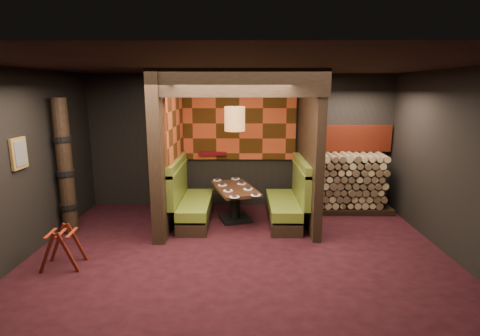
% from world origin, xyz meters
% --- Properties ---
extents(floor, '(6.50, 5.50, 0.02)m').
position_xyz_m(floor, '(0.00, 0.00, -0.01)').
color(floor, black).
rests_on(floor, ground).
extents(ceiling, '(6.50, 5.50, 0.02)m').
position_xyz_m(ceiling, '(0.00, 0.00, 2.86)').
color(ceiling, black).
rests_on(ceiling, ground).
extents(wall_back, '(6.50, 0.02, 2.85)m').
position_xyz_m(wall_back, '(0.00, 2.76, 1.43)').
color(wall_back, black).
rests_on(wall_back, ground).
extents(wall_front, '(6.50, 0.02, 2.85)m').
position_xyz_m(wall_front, '(0.00, -2.76, 1.43)').
color(wall_front, black).
rests_on(wall_front, ground).
extents(wall_left, '(0.02, 5.50, 2.85)m').
position_xyz_m(wall_left, '(-3.26, 0.00, 1.43)').
color(wall_left, black).
rests_on(wall_left, ground).
extents(wall_right, '(0.02, 5.50, 2.85)m').
position_xyz_m(wall_right, '(3.26, 0.00, 1.43)').
color(wall_right, black).
rests_on(wall_right, ground).
extents(partition_left, '(0.20, 2.20, 2.85)m').
position_xyz_m(partition_left, '(-1.35, 1.65, 1.43)').
color(partition_left, black).
rests_on(partition_left, floor).
extents(partition_right, '(0.15, 2.10, 2.85)m').
position_xyz_m(partition_right, '(1.30, 1.70, 1.43)').
color(partition_right, black).
rests_on(partition_right, floor).
extents(header_beam, '(2.85, 0.18, 0.44)m').
position_xyz_m(header_beam, '(-0.02, 0.70, 2.63)').
color(header_beam, black).
rests_on(header_beam, partition_left).
extents(tapa_back_panel, '(2.40, 0.06, 1.55)m').
position_xyz_m(tapa_back_panel, '(-0.02, 2.71, 1.82)').
color(tapa_back_panel, '#AD3C1C').
rests_on(tapa_back_panel, wall_back).
extents(tapa_side_panel, '(0.04, 1.85, 1.45)m').
position_xyz_m(tapa_side_panel, '(-1.23, 1.82, 1.85)').
color(tapa_side_panel, '#AD3C1C').
rests_on(tapa_side_panel, partition_left).
extents(lacquer_shelf, '(0.60, 0.12, 0.07)m').
position_xyz_m(lacquer_shelf, '(-0.60, 2.65, 1.18)').
color(lacquer_shelf, '#520911').
rests_on(lacquer_shelf, wall_back).
extents(booth_bench_left, '(0.68, 1.60, 1.14)m').
position_xyz_m(booth_bench_left, '(-0.96, 1.65, 0.40)').
color(booth_bench_left, black).
rests_on(booth_bench_left, floor).
extents(booth_bench_right, '(0.68, 1.60, 1.14)m').
position_xyz_m(booth_bench_right, '(0.93, 1.65, 0.40)').
color(booth_bench_right, black).
rests_on(booth_bench_right, floor).
extents(dining_table, '(1.03, 1.41, 0.67)m').
position_xyz_m(dining_table, '(-0.10, 1.76, 0.43)').
color(dining_table, black).
rests_on(dining_table, floor).
extents(place_settings, '(0.94, 1.54, 0.03)m').
position_xyz_m(place_settings, '(-0.10, 1.76, 0.68)').
color(place_settings, white).
rests_on(place_settings, dining_table).
extents(pendant_lamp, '(0.38, 0.38, 1.08)m').
position_xyz_m(pendant_lamp, '(-0.10, 1.71, 2.00)').
color(pendant_lamp, '#9F6936').
rests_on(pendant_lamp, ceiling).
extents(framed_picture, '(0.05, 0.36, 0.46)m').
position_xyz_m(framed_picture, '(-3.22, 0.10, 1.62)').
color(framed_picture, olive).
rests_on(framed_picture, wall_left).
extents(luggage_rack, '(0.62, 0.46, 0.63)m').
position_xyz_m(luggage_rack, '(-2.56, -0.21, 0.31)').
color(luggage_rack, '#45120B').
rests_on(luggage_rack, floor).
extents(totem_column, '(0.31, 0.31, 2.40)m').
position_xyz_m(totem_column, '(-3.05, 1.10, 1.19)').
color(totem_column, black).
rests_on(totem_column, floor).
extents(firewood_stack, '(1.73, 0.70, 1.22)m').
position_xyz_m(firewood_stack, '(2.29, 2.35, 0.61)').
color(firewood_stack, black).
rests_on(firewood_stack, floor).
extents(mosaic_header, '(1.83, 0.10, 0.56)m').
position_xyz_m(mosaic_header, '(2.29, 2.68, 1.50)').
color(mosaic_header, maroon).
rests_on(mosaic_header, wall_back).
extents(bay_front_post, '(0.08, 0.08, 2.85)m').
position_xyz_m(bay_front_post, '(1.39, 1.96, 1.43)').
color(bay_front_post, black).
rests_on(bay_front_post, floor).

